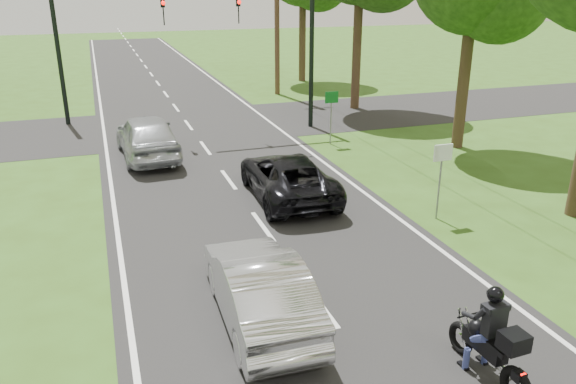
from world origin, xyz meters
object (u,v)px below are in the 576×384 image
object	(u,v)px
utility_pole_far	(277,2)
sign_white	(442,163)
silver_suv	(147,136)
silver_sedan	(259,288)
traffic_signal	(270,33)
dark_suv	(288,176)
sign_green	(331,105)
motorcycle_rider	(492,344)

from	to	relation	value
utility_pole_far	sign_white	distance (m)	19.39
silver_suv	sign_white	size ratio (longest dim) A/B	2.25
silver_sedan	traffic_signal	bearing A→B (deg)	-106.66
traffic_signal	utility_pole_far	bearing A→B (deg)	70.32
dark_suv	utility_pole_far	size ratio (longest dim) A/B	0.47
dark_suv	silver_suv	world-z (taller)	silver_suv
traffic_signal	sign_white	size ratio (longest dim) A/B	3.00
silver_sedan	silver_suv	xyz separation A→B (m)	(-0.93, 11.64, 0.12)
silver_suv	sign_green	size ratio (longest dim) A/B	2.25
motorcycle_rider	traffic_signal	world-z (taller)	traffic_signal
dark_suv	traffic_signal	xyz separation A→B (m)	(2.00, 8.11, 3.47)
utility_pole_far	motorcycle_rider	bearing A→B (deg)	-100.02
motorcycle_rider	silver_sedan	world-z (taller)	motorcycle_rider
sign_white	silver_suv	bearing A→B (deg)	129.33
dark_suv	sign_green	xyz separation A→B (m)	(3.56, 5.10, 0.93)
utility_pole_far	sign_green	bearing A→B (deg)	-96.73
silver_suv	sign_white	world-z (taller)	sign_white
dark_suv	utility_pole_far	world-z (taller)	utility_pole_far
dark_suv	utility_pole_far	distance (m)	17.40
utility_pole_far	dark_suv	bearing A→B (deg)	-106.78
silver_sedan	dark_suv	bearing A→B (deg)	-112.03
traffic_signal	utility_pole_far	xyz separation A→B (m)	(2.86, 8.00, 0.95)
dark_suv	silver_sedan	size ratio (longest dim) A/B	1.12
motorcycle_rider	sign_green	xyz separation A→B (m)	(3.13, 14.04, 0.93)
silver_sedan	traffic_signal	world-z (taller)	traffic_signal
traffic_signal	sign_green	world-z (taller)	traffic_signal
sign_green	traffic_signal	bearing A→B (deg)	117.38
traffic_signal	sign_white	xyz separation A→B (m)	(1.36, -11.02, -2.54)
traffic_signal	dark_suv	bearing A→B (deg)	-103.83
dark_suv	silver_suv	distance (m)	6.61
silver_suv	silver_sedan	bearing A→B (deg)	91.60
sign_white	utility_pole_far	bearing A→B (deg)	85.49
utility_pole_far	sign_green	world-z (taller)	utility_pole_far
silver_suv	sign_green	distance (m)	7.19
silver_sedan	sign_green	distance (m)	12.82
silver_sedan	sign_white	world-z (taller)	sign_white
traffic_signal	utility_pole_far	world-z (taller)	utility_pole_far
silver_sedan	utility_pole_far	world-z (taller)	utility_pole_far
dark_suv	sign_green	bearing A→B (deg)	-122.58
utility_pole_far	silver_suv	bearing A→B (deg)	-128.60
sign_white	sign_green	bearing A→B (deg)	88.57
silver_sedan	sign_white	size ratio (longest dim) A/B	1.98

